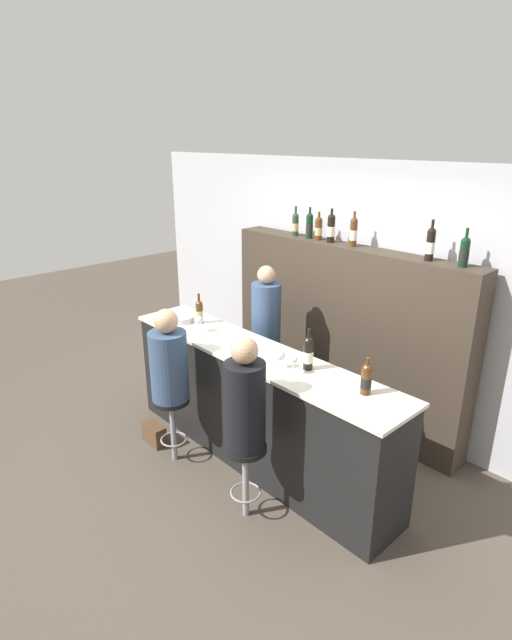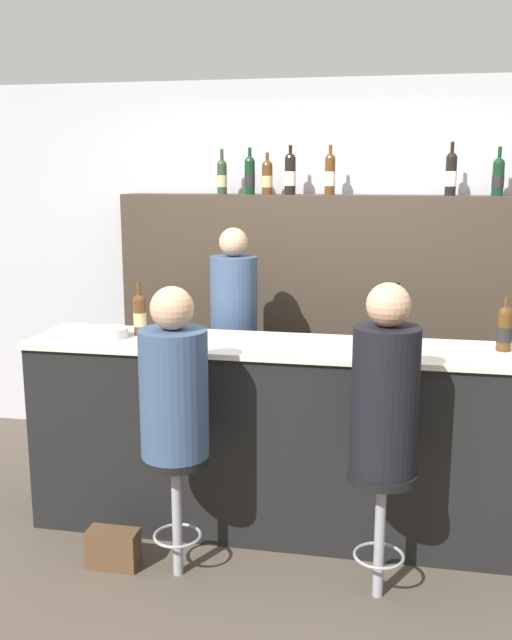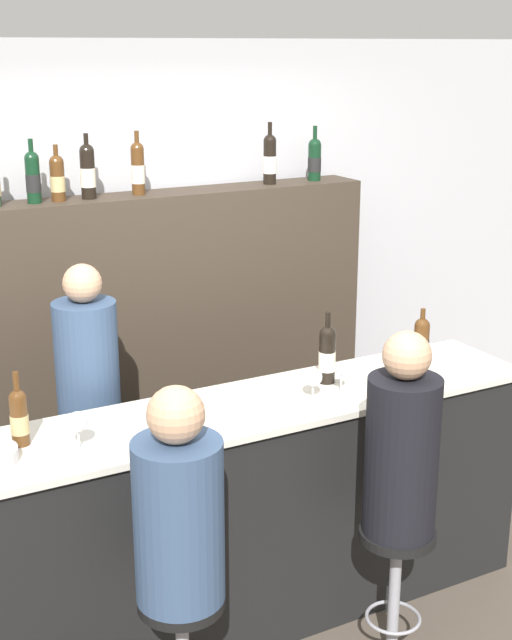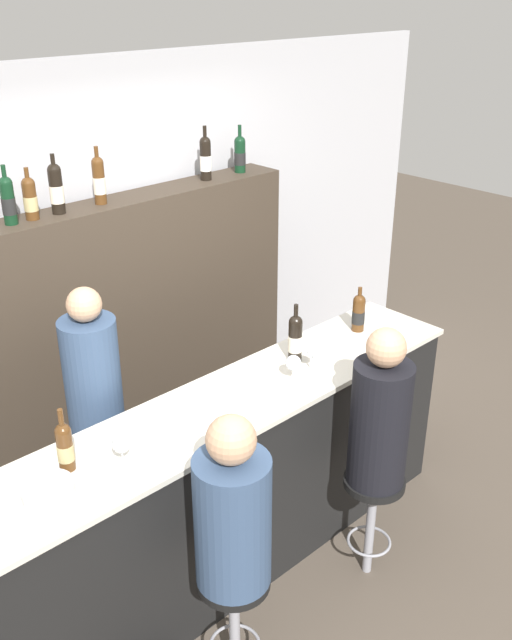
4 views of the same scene
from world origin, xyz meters
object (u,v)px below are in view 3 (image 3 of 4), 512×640
at_px(wine_glass_2, 342,370).
at_px(wine_bottle_backbar_4, 138,168).
at_px(wine_bottle_counter_1, 327,354).
at_px(wine_bottle_counter_2, 421,340).
at_px(wine_bottle_counter_0, 19,416).
at_px(bartender, 92,445).
at_px(wine_bottle_backbar_5, 270,159).
at_px(wine_glass_1, 313,378).
at_px(wine_bottle_backbar_6, 315,159).
at_px(wine_bottle_backbar_2, 57,178).
at_px(wine_bottle_backbar_3, 88,171).
at_px(wine_glass_0, 78,423).
at_px(bar_stool_right, 396,561).
at_px(guest_seated_right, 402,446).
at_px(bar_stool_left, 182,631).
at_px(wine_bottle_backbar_1, 33,177).
at_px(guest_seated_left, 178,510).

bearing_deg(wine_glass_2, wine_bottle_backbar_4, 109.44).
distance_m(wine_bottle_counter_1, wine_bottle_counter_2, 0.55).
xyz_separation_m(wine_bottle_counter_0, bartender, (0.43, 0.49, -0.42)).
relative_size(wine_bottle_backbar_5, wine_glass_1, 2.33).
bearing_deg(wine_bottle_backbar_6, wine_bottle_counter_0, -151.16).
relative_size(wine_bottle_backbar_2, wine_bottle_backbar_3, 0.85).
relative_size(wine_glass_0, bar_stool_right, 0.24).
relative_size(wine_bottle_backbar_4, wine_glass_0, 2.12).
bearing_deg(wine_bottle_backbar_5, bartender, -154.32).
distance_m(wine_bottle_counter_0, wine_glass_1, 1.26).
distance_m(wine_bottle_counter_0, wine_bottle_backbar_5, 2.20).
bearing_deg(bartender, wine_glass_2, -33.38).
distance_m(wine_bottle_backbar_3, wine_glass_0, 1.57).
relative_size(wine_bottle_backbar_4, guest_seated_right, 0.38).
bearing_deg(wine_bottle_backbar_2, bar_stool_right, -64.06).
distance_m(wine_bottle_backbar_4, wine_glass_2, 1.55).
height_order(wine_bottle_counter_2, bar_stool_left, wine_bottle_counter_2).
xyz_separation_m(wine_bottle_backbar_6, wine_glass_2, (-0.63, -1.26, -0.76)).
xyz_separation_m(wine_bottle_counter_2, bar_stool_right, (-0.58, -0.63, -0.70)).
bearing_deg(wine_bottle_backbar_2, wine_glass_0, -105.11).
bearing_deg(wine_bottle_counter_0, bartender, 48.62).
bearing_deg(guest_seated_right, bartender, 130.18).
distance_m(wine_bottle_counter_1, bartender, 1.18).
distance_m(wine_bottle_counter_2, bar_stool_right, 1.11).
relative_size(wine_bottle_backbar_1, wine_bottle_backbar_5, 0.92).
bearing_deg(wine_bottle_counter_0, wine_bottle_backbar_5, 32.77).
xyz_separation_m(bar_stool_left, bartender, (0.04, 1.12, 0.28)).
height_order(wine_glass_1, guest_seated_left, guest_seated_left).
distance_m(wine_bottle_backbar_4, guest_seated_right, 2.03).
bearing_deg(wine_bottle_backbar_1, bar_stool_left, -90.48).
distance_m(wine_bottle_backbar_3, bar_stool_left, 2.30).
distance_m(wine_bottle_backbar_1, wine_bottle_backbar_4, 0.55).
bearing_deg(guest_seated_right, wine_glass_2, 87.42).
bearing_deg(wine_bottle_backbar_2, guest_seated_left, -94.44).
xyz_separation_m(wine_bottle_backbar_6, bar_stool_right, (-0.65, -1.74, -1.46)).
xyz_separation_m(wine_bottle_backbar_2, guest_seated_right, (0.85, -1.74, -0.92)).
bearing_deg(wine_bottle_backbar_3, wine_bottle_counter_2, -41.15).
height_order(wine_bottle_counter_1, wine_bottle_backbar_1, wine_bottle_backbar_1).
xyz_separation_m(wine_glass_0, wine_glass_2, (1.21, 0.00, 0.00)).
bearing_deg(bar_stool_right, bartender, 130.18).
distance_m(wine_bottle_counter_0, wine_glass_2, 1.41).
bearing_deg(bartender, wine_bottle_counter_2, -17.76).
height_order(wine_bottle_backbar_1, guest_seated_right, wine_bottle_backbar_1).
xyz_separation_m(wine_bottle_counter_1, wine_bottle_backbar_3, (-0.73, 1.12, 0.75)).
bearing_deg(bar_stool_right, wine_glass_0, 157.94).
distance_m(wine_bottle_backbar_2, guest_seated_left, 1.99).
bearing_deg(guest_seated_left, wine_bottle_backbar_1, 89.52).
height_order(wine_glass_1, bartender, bartender).
bearing_deg(wine_glass_2, wine_bottle_backbar_6, 63.55).
height_order(wine_glass_0, guest_seated_right, guest_seated_right).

